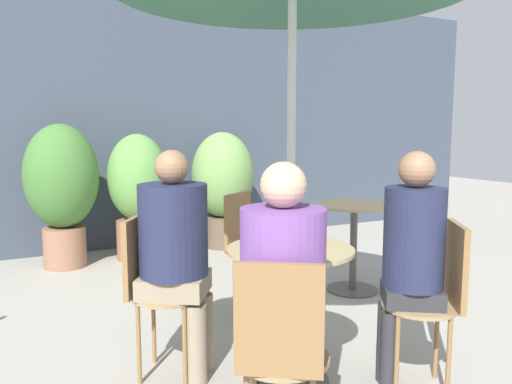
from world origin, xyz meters
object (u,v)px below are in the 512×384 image
beer_glass_1 (318,232)px  beer_glass_2 (261,228)px  potted_plant_0 (62,184)px  seated_person_0 (176,245)px  bistro_chair_2 (438,290)px  bistro_chair_0 (151,280)px  bistro_chair_4 (247,241)px  seated_person_1 (283,286)px  potted_plant_2 (223,181)px  cafe_table_near (290,287)px  seated_person_2 (411,250)px  bistro_chair_1 (280,347)px  potted_plant_1 (138,190)px  beer_glass_0 (290,241)px  cafe_table_far (354,231)px

beer_glass_1 → beer_glass_2: bearing=154.2°
beer_glass_1 → potted_plant_0: 3.12m
seated_person_0 → bistro_chair_2: bearing=-90.0°
bistro_chair_0 → potted_plant_0: 2.55m
bistro_chair_4 → seated_person_1: 1.68m
beer_glass_1 → potted_plant_2: potted_plant_2 is taller
bistro_chair_0 → bistro_chair_2: size_ratio=1.00×
cafe_table_near → bistro_chair_0: size_ratio=0.83×
bistro_chair_0 → seated_person_2: seated_person_2 is taller
cafe_table_near → beer_glass_1: size_ratio=5.19×
seated_person_0 → seated_person_2: bearing=-90.0°
bistro_chair_4 → potted_plant_0: (-1.09, 1.90, 0.28)m
beer_glass_1 → beer_glass_2: 0.30m
seated_person_0 → beer_glass_2: (0.40, -0.21, 0.10)m
bistro_chair_1 → potted_plant_2: 3.88m
bistro_chair_4 → potted_plant_1: (-0.35, 1.88, 0.19)m
cafe_table_near → seated_person_2: seated_person_2 is taller
cafe_table_near → potted_plant_1: 2.94m
seated_person_0 → beer_glass_0: size_ratio=8.68×
seated_person_2 → potted_plant_0: potted_plant_0 is taller
seated_person_2 → potted_plant_0: size_ratio=0.89×
bistro_chair_4 → potted_plant_0: bearing=86.6°
bistro_chair_0 → seated_person_1: seated_person_1 is taller
bistro_chair_0 → bistro_chair_4: (0.89, 0.63, 0.00)m
cafe_table_far → potted_plant_1: (-1.35, 1.86, 0.21)m
potted_plant_0 → potted_plant_2: 1.73m
seated_person_1 → potted_plant_2: bearing=-75.9°
cafe_table_near → beer_glass_2: 0.35m
beer_glass_1 → potted_plant_2: size_ratio=0.11×
beer_glass_1 → potted_plant_2: (0.73, 3.02, -0.04)m
potted_plant_0 → potted_plant_1: (0.74, -0.01, -0.10)m
beer_glass_1 → potted_plant_2: 3.11m
bistro_chair_4 → potted_plant_2: size_ratio=0.67×
seated_person_1 → potted_plant_1: bearing=-60.7°
seated_person_1 → potted_plant_0: potted_plant_0 is taller
bistro_chair_0 → potted_plant_2: potted_plant_2 is taller
cafe_table_far → bistro_chair_0: 2.00m
cafe_table_far → seated_person_1: bearing=-135.0°
potted_plant_2 → beer_glass_0: bearing=-107.1°
beer_glass_1 → potted_plant_1: bearing=95.1°
seated_person_1 → seated_person_2: size_ratio=0.99×
bistro_chair_2 → seated_person_1: seated_person_1 is taller
seated_person_0 → potted_plant_0: size_ratio=0.89×
seated_person_1 → beer_glass_1: 0.71m
seated_person_2 → beer_glass_2: size_ratio=6.64×
bistro_chair_0 → beer_glass_2: size_ratio=4.71×
bistro_chair_1 → bistro_chair_2: 1.07m
bistro_chair_0 → bistro_chair_1: (0.22, -1.05, 0.00)m
cafe_table_far → bistro_chair_2: size_ratio=0.83×
bistro_chair_4 → seated_person_1: size_ratio=0.72×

